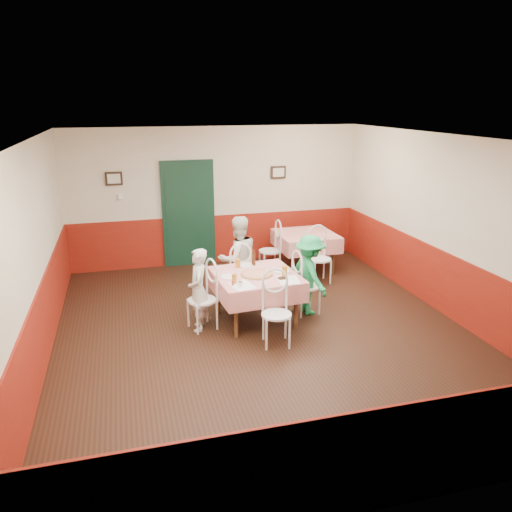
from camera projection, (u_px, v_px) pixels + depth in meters
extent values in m
plane|color=black|center=(263.00, 332.00, 7.41)|extent=(7.00, 7.00, 0.00)
plane|color=white|center=(264.00, 139.00, 6.57)|extent=(7.00, 7.00, 0.00)
cube|color=beige|center=(217.00, 196.00, 10.21)|extent=(6.00, 0.10, 2.80)
cube|color=beige|center=(391.00, 362.00, 3.76)|extent=(6.00, 0.10, 2.80)
cube|color=beige|center=(34.00, 258.00, 6.24)|extent=(0.10, 7.00, 2.80)
cube|color=beige|center=(449.00, 227.00, 7.73)|extent=(0.10, 7.00, 2.80)
cube|color=maroon|center=(218.00, 239.00, 10.47)|extent=(6.00, 0.03, 1.00)
cube|color=maroon|center=(381.00, 460.00, 4.05)|extent=(6.00, 0.03, 1.00)
cube|color=maroon|center=(44.00, 323.00, 6.52)|extent=(0.03, 7.00, 1.00)
cube|color=maroon|center=(442.00, 282.00, 8.00)|extent=(0.03, 7.00, 1.00)
cube|color=black|center=(189.00, 215.00, 10.12)|extent=(0.96, 0.06, 2.10)
cube|color=black|center=(114.00, 179.00, 9.53)|extent=(0.32, 0.03, 0.26)
cube|color=black|center=(278.00, 172.00, 10.35)|extent=(0.32, 0.03, 0.26)
cube|color=white|center=(121.00, 196.00, 9.66)|extent=(0.10, 0.03, 0.10)
cube|color=red|center=(256.00, 298.00, 7.69)|extent=(1.31, 1.31, 0.77)
cube|color=red|center=(305.00, 252.00, 10.01)|extent=(1.14, 1.14, 0.77)
cylinder|color=#B74723|center=(257.00, 274.00, 7.53)|extent=(0.49, 0.49, 0.03)
cylinder|color=white|center=(229.00, 277.00, 7.43)|extent=(0.27, 0.27, 0.01)
cylinder|color=white|center=(282.00, 271.00, 7.69)|extent=(0.27, 0.27, 0.01)
cylinder|color=white|center=(246.00, 265.00, 7.95)|extent=(0.27, 0.27, 0.01)
cylinder|color=#BF7219|center=(234.00, 279.00, 7.18)|extent=(0.08, 0.08, 0.14)
cylinder|color=#BF7219|center=(284.00, 271.00, 7.47)|extent=(0.09, 0.09, 0.15)
cylinder|color=#BF7219|center=(238.00, 263.00, 7.86)|extent=(0.08, 0.08, 0.14)
cylinder|color=#381C0A|center=(253.00, 258.00, 7.94)|extent=(0.07, 0.07, 0.23)
cylinder|color=silver|center=(239.00, 284.00, 7.04)|extent=(0.04, 0.04, 0.09)
cylinder|color=silver|center=(241.00, 284.00, 7.04)|extent=(0.04, 0.04, 0.09)
cylinder|color=#B23319|center=(233.00, 282.00, 7.10)|extent=(0.04, 0.04, 0.09)
cube|color=white|center=(242.00, 285.00, 7.11)|extent=(0.38, 0.45, 0.00)
cube|color=white|center=(288.00, 280.00, 7.33)|extent=(0.35, 0.44, 0.00)
cube|color=black|center=(282.00, 278.00, 7.37)|extent=(0.12, 0.10, 0.02)
imported|color=gray|center=(198.00, 290.00, 7.33)|extent=(0.36, 0.49, 1.25)
imported|color=gray|center=(238.00, 259.00, 8.39)|extent=(0.81, 0.69, 1.47)
imported|color=gray|center=(310.00, 275.00, 7.89)|extent=(0.63, 0.91, 1.29)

